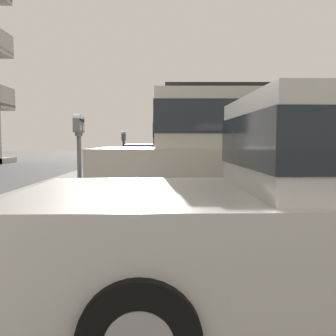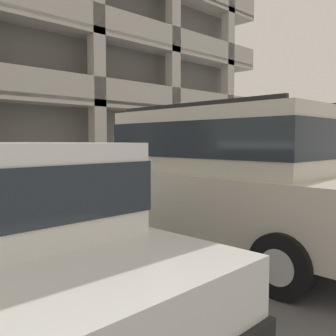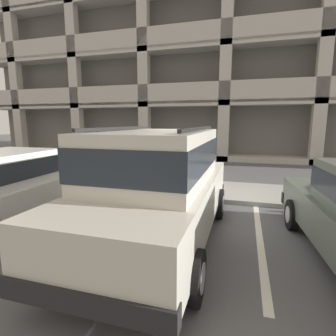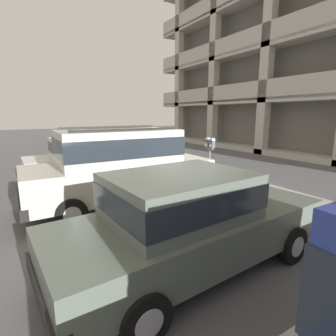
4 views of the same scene
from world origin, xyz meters
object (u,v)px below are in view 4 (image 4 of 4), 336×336
Objects in this scene: dark_hatchback at (189,218)px; parking_meter_near at (210,151)px; red_sedan at (88,157)px; silver_suv at (120,164)px.

parking_meter_near is at bearing 132.35° from dark_hatchback.
parking_meter_near reaches higher than red_sedan.
silver_suv is at bearing 173.07° from dark_hatchback.
silver_suv reaches higher than red_sedan.
silver_suv is 3.33m from dark_hatchback.
red_sedan is 2.92× the size of parking_meter_near.
silver_suv is 3.08× the size of parking_meter_near.
red_sedan is (-3.24, -0.07, -0.27)m from silver_suv.
silver_suv reaches higher than parking_meter_near.
dark_hatchback is (6.56, -0.07, 0.00)m from red_sedan.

